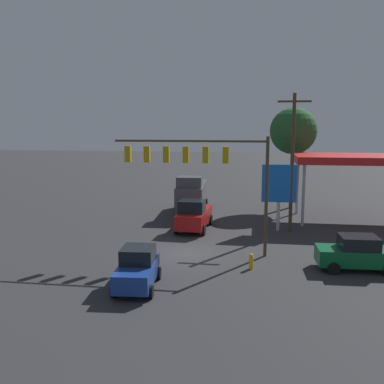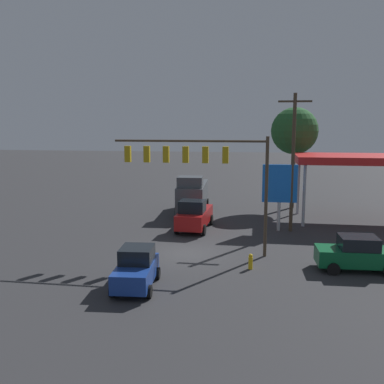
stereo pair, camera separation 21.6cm
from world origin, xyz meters
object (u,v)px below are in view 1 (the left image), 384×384
at_px(traffic_signal_assembly, 199,162).
at_px(pickup_parked, 194,215).
at_px(fire_hydrant, 251,261).
at_px(street_tree, 293,131).
at_px(hatchback_crossing, 137,269).
at_px(utility_pole, 292,160).
at_px(sedan_waiting, 358,253).
at_px(price_sign, 279,185).
at_px(delivery_truck, 192,195).

xyz_separation_m(traffic_signal_assembly, pickup_parked, (1.13, -5.95, -4.58)).
bearing_deg(pickup_parked, fire_hydrant, 30.40).
bearing_deg(street_tree, pickup_parked, 51.23).
bearing_deg(traffic_signal_assembly, hatchback_crossing, 69.66).
distance_m(utility_pole, hatchback_crossing, 15.80).
bearing_deg(fire_hydrant, traffic_signal_assembly, -37.51).
relative_size(pickup_parked, sedan_waiting, 1.19).
bearing_deg(price_sign, delivery_truck, -35.94).
height_order(utility_pole, hatchback_crossing, utility_pole).
distance_m(pickup_parked, sedan_waiting, 12.86).
xyz_separation_m(traffic_signal_assembly, fire_hydrant, (-3.29, 2.53, -5.26)).
bearing_deg(fire_hydrant, pickup_parked, -62.48).
xyz_separation_m(pickup_parked, sedan_waiting, (-10.22, 7.80, -0.16)).
height_order(utility_pole, price_sign, utility_pole).
relative_size(utility_pole, fire_hydrant, 11.60).
xyz_separation_m(hatchback_crossing, street_tree, (-9.17, -22.02, 6.38)).
relative_size(price_sign, fire_hydrant, 5.70).
xyz_separation_m(utility_pole, sedan_waiting, (-2.97, 8.46, -4.44)).
height_order(delivery_truck, sedan_waiting, delivery_truck).
xyz_separation_m(price_sign, pickup_parked, (6.35, 0.67, -2.34)).
bearing_deg(traffic_signal_assembly, street_tree, -113.44).
relative_size(hatchback_crossing, street_tree, 0.41).
bearing_deg(sedan_waiting, street_tree, -84.99).
distance_m(price_sign, hatchback_crossing, 14.91).
bearing_deg(pickup_parked, utility_pole, 98.04).
relative_size(price_sign, hatchback_crossing, 1.28).
bearing_deg(hatchback_crossing, fire_hydrant, 118.24).
height_order(hatchback_crossing, sedan_waiting, hatchback_crossing).
height_order(price_sign, sedan_waiting, price_sign).
xyz_separation_m(pickup_parked, fire_hydrant, (-4.42, 8.48, -0.67)).
height_order(pickup_parked, hatchback_crossing, pickup_parked).
relative_size(sedan_waiting, street_tree, 0.47).
bearing_deg(street_tree, traffic_signal_assembly, 66.56).
height_order(hatchback_crossing, street_tree, street_tree).
xyz_separation_m(delivery_truck, pickup_parked, (-1.04, 6.03, -0.58)).
xyz_separation_m(price_sign, sedan_waiting, (-3.87, 8.48, -2.50)).
height_order(utility_pole, fire_hydrant, utility_pole).
bearing_deg(hatchback_crossing, price_sign, 145.34).
xyz_separation_m(delivery_truck, street_tree, (-9.10, -4.00, 5.63)).
relative_size(delivery_truck, pickup_parked, 1.30).
bearing_deg(fire_hydrant, utility_pole, -107.21).
bearing_deg(fire_hydrant, hatchback_crossing, 32.39).
height_order(traffic_signal_assembly, delivery_truck, traffic_signal_assembly).
distance_m(utility_pole, sedan_waiting, 10.00).
bearing_deg(fire_hydrant, price_sign, -101.91).
xyz_separation_m(delivery_truck, fire_hydrant, (-5.46, 14.51, -1.26)).
bearing_deg(utility_pole, delivery_truck, -32.97).
distance_m(delivery_truck, street_tree, 11.43).
distance_m(sedan_waiting, fire_hydrant, 5.86).
xyz_separation_m(price_sign, delivery_truck, (7.39, -5.36, -1.76)).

